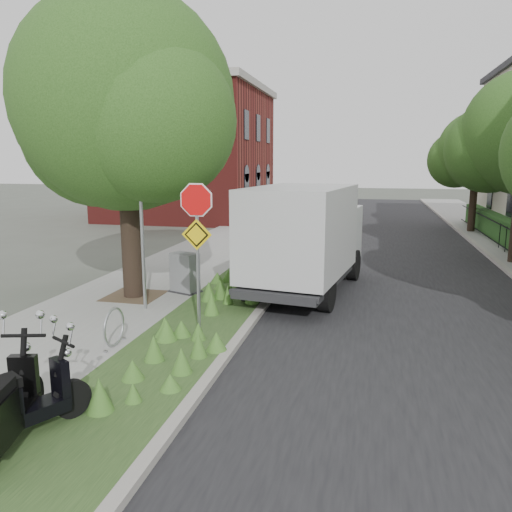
{
  "coord_description": "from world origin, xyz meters",
  "views": [
    {
      "loc": [
        2.02,
        -8.9,
        3.65
      ],
      "look_at": [
        -0.73,
        3.01,
        1.3
      ],
      "focal_mm": 35.0,
      "sensor_mm": 36.0,
      "label": 1
    }
  ],
  "objects_px": {
    "scooter_far": "(9,411)",
    "utility_cabinet": "(185,273)",
    "box_truck": "(305,234)",
    "sign_assembly": "(197,227)"
  },
  "relations": [
    {
      "from": "box_truck",
      "to": "utility_cabinet",
      "type": "relative_size",
      "value": 5.46
    },
    {
      "from": "box_truck",
      "to": "sign_assembly",
      "type": "bearing_deg",
      "value": -112.94
    },
    {
      "from": "box_truck",
      "to": "utility_cabinet",
      "type": "distance_m",
      "value": 3.46
    },
    {
      "from": "scooter_far",
      "to": "utility_cabinet",
      "type": "relative_size",
      "value": 1.55
    },
    {
      "from": "box_truck",
      "to": "utility_cabinet",
      "type": "bearing_deg",
      "value": -160.76
    },
    {
      "from": "sign_assembly",
      "to": "scooter_far",
      "type": "xyz_separation_m",
      "value": [
        -0.93,
        -4.53,
        -1.78
      ]
    },
    {
      "from": "scooter_far",
      "to": "sign_assembly",
      "type": "bearing_deg",
      "value": 78.42
    },
    {
      "from": "sign_assembly",
      "to": "box_truck",
      "type": "distance_m",
      "value": 4.4
    },
    {
      "from": "box_truck",
      "to": "scooter_far",
      "type": "bearing_deg",
      "value": -107.09
    },
    {
      "from": "utility_cabinet",
      "to": "sign_assembly",
      "type": "bearing_deg",
      "value": -63.93
    }
  ]
}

